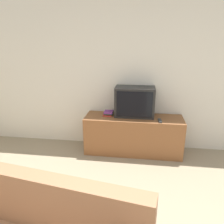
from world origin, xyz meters
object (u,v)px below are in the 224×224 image
television (135,102)px  remote_on_stand (160,121)px  tv_stand (133,135)px  book_stack (108,113)px

television → remote_on_stand: (0.43, -0.23, -0.24)m
tv_stand → television: 0.59m
tv_stand → book_stack: 0.59m
tv_stand → remote_on_stand: bearing=-18.6°
television → remote_on_stand: 0.54m
remote_on_stand → tv_stand: bearing=161.4°
television → tv_stand: bearing=-93.4°
television → book_stack: television is taller
television → book_stack: size_ratio=3.50×
book_stack → television: bearing=2.1°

